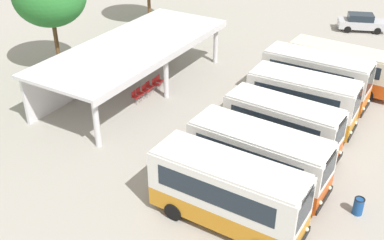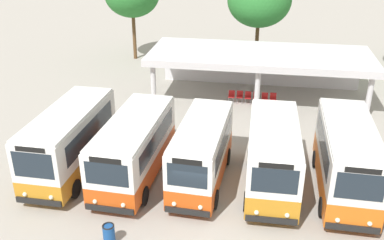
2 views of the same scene
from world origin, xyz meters
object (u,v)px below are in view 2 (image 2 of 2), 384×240
at_px(city_bus_second_in_row, 134,146).
at_px(waiting_chair_middle_seat, 248,96).
at_px(waiting_chair_far_end_seat, 273,98).
at_px(city_bus_nearest_orange, 70,139).
at_px(city_bus_fifth_blue, 346,157).
at_px(city_bus_middle_cream, 202,151).
at_px(city_bus_fourth_amber, 273,155).
at_px(waiting_chair_second_from_end, 240,96).
at_px(waiting_chair_fifth_seat, 265,98).
at_px(waiting_chair_fourth_seat, 256,96).
at_px(litter_bin_apron, 109,234).
at_px(waiting_chair_end_by_column, 232,95).

relative_size(city_bus_second_in_row, waiting_chair_middle_seat, 8.45).
distance_m(waiting_chair_middle_seat, waiting_chair_far_end_seat, 1.76).
height_order(city_bus_nearest_orange, city_bus_fifth_blue, city_bus_fifth_blue).
distance_m(city_bus_nearest_orange, city_bus_middle_cream, 6.74).
height_order(city_bus_middle_cream, city_bus_fourth_amber, city_bus_fourth_amber).
height_order(waiting_chair_second_from_end, waiting_chair_far_end_seat, same).
relative_size(waiting_chair_fifth_seat, waiting_chair_far_end_seat, 1.00).
relative_size(waiting_chair_second_from_end, waiting_chair_fourth_seat, 1.00).
distance_m(city_bus_middle_cream, waiting_chair_fourth_seat, 11.05).
height_order(city_bus_middle_cream, city_bus_fifth_blue, city_bus_fifth_blue).
bearing_deg(waiting_chair_fourth_seat, waiting_chair_middle_seat, -171.09).
distance_m(city_bus_middle_cream, waiting_chair_second_from_end, 10.83).
bearing_deg(city_bus_fifth_blue, waiting_chair_middle_seat, 115.79).
xyz_separation_m(waiting_chair_second_from_end, litter_bin_apron, (-4.17, -15.81, -0.07)).
bearing_deg(waiting_chair_middle_seat, city_bus_nearest_orange, -128.44).
distance_m(city_bus_second_in_row, waiting_chair_end_by_column, 11.50).
distance_m(city_bus_nearest_orange, waiting_chair_end_by_column, 13.05).
bearing_deg(city_bus_middle_cream, litter_bin_apron, -120.49).
relative_size(city_bus_middle_cream, waiting_chair_end_by_column, 7.68).
relative_size(city_bus_second_in_row, city_bus_fourth_amber, 1.10).
distance_m(city_bus_fifth_blue, waiting_chair_end_by_column, 12.15).
distance_m(waiting_chair_middle_seat, waiting_chair_fourth_seat, 0.59).
bearing_deg(waiting_chair_fifth_seat, waiting_chair_far_end_seat, 6.53).
relative_size(city_bus_nearest_orange, waiting_chair_end_by_column, 8.41).
relative_size(city_bus_fifth_blue, waiting_chair_fourth_seat, 8.20).
height_order(city_bus_fifth_blue, waiting_chair_middle_seat, city_bus_fifth_blue).
xyz_separation_m(city_bus_nearest_orange, city_bus_fifth_blue, (13.49, 0.34, 0.04)).
distance_m(city_bus_middle_cream, waiting_chair_fifth_seat, 11.08).
xyz_separation_m(city_bus_second_in_row, waiting_chair_middle_seat, (5.11, 10.70, -1.23)).
relative_size(city_bus_fourth_amber, city_bus_fifth_blue, 0.93).
relative_size(waiting_chair_end_by_column, waiting_chair_second_from_end, 1.00).
bearing_deg(city_bus_middle_cream, waiting_chair_fifth_seat, 74.65).
relative_size(city_bus_nearest_orange, waiting_chair_middle_seat, 8.41).
xyz_separation_m(city_bus_fifth_blue, waiting_chair_middle_seat, (-5.00, 10.35, -1.38)).
relative_size(city_bus_nearest_orange, waiting_chair_fourth_seat, 8.41).
bearing_deg(city_bus_fourth_amber, city_bus_fifth_blue, 4.16).
xyz_separation_m(city_bus_middle_cream, waiting_chair_second_from_end, (1.16, 10.70, -1.24)).
bearing_deg(city_bus_fourth_amber, waiting_chair_second_from_end, 101.75).
bearing_deg(city_bus_middle_cream, city_bus_nearest_orange, -179.56).
xyz_separation_m(city_bus_nearest_orange, waiting_chair_end_by_column, (7.32, 10.72, -1.34)).
distance_m(waiting_chair_middle_seat, litter_bin_apron, 16.46).
distance_m(city_bus_middle_cream, litter_bin_apron, 6.08).
relative_size(city_bus_fourth_amber, waiting_chair_fourth_seat, 7.66).
bearing_deg(city_bus_fifth_blue, city_bus_nearest_orange, -178.55).
height_order(waiting_chair_end_by_column, waiting_chair_middle_seat, same).
relative_size(waiting_chair_far_end_seat, litter_bin_apron, 0.96).
height_order(city_bus_middle_cream, waiting_chair_fourth_seat, city_bus_middle_cream).
bearing_deg(city_bus_fourth_amber, city_bus_middle_cream, -179.23).
height_order(city_bus_middle_cream, waiting_chair_end_by_column, city_bus_middle_cream).
distance_m(city_bus_fourth_amber, waiting_chair_fifth_seat, 10.66).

